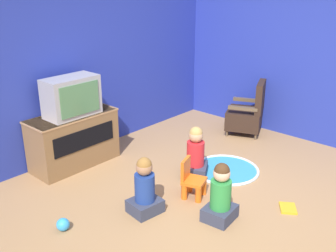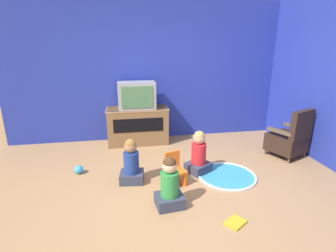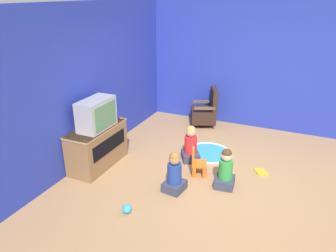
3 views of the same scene
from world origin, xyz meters
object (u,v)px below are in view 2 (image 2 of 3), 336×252
child_watching_center (131,164)px  book (235,222)px  television (137,95)px  black_armchair (289,139)px  child_watching_right (170,185)px  yellow_kid_chair (175,172)px  toy_ball (79,170)px  tv_cabinet (138,125)px  child_watching_left (199,155)px

child_watching_center → book: bearing=-38.9°
television → black_armchair: bearing=-23.4°
child_watching_center → child_watching_right: (0.43, -0.69, 0.00)m
yellow_kid_chair → book: bearing=-82.4°
television → toy_ball: television is taller
black_armchair → book: black_armchair is taller
child_watching_center → toy_ball: bearing=161.7°
yellow_kid_chair → child_watching_center: size_ratio=0.71×
toy_ball → tv_cabinet: bearing=49.6°
tv_cabinet → book: (0.90, -2.69, -0.36)m
child_watching_right → toy_ball: size_ratio=4.90×
tv_cabinet → toy_ball: size_ratio=8.89×
child_watching_right → toy_ball: child_watching_right is taller
yellow_kid_chair → child_watching_center: 0.63m
yellow_kid_chair → child_watching_right: child_watching_right is taller
television → book: size_ratio=2.51×
television → child_watching_left: bearing=-58.9°
television → child_watching_right: size_ratio=1.07×
yellow_kid_chair → child_watching_center: child_watching_center is taller
tv_cabinet → child_watching_right: size_ratio=1.81×
tv_cabinet → yellow_kid_chair: tv_cabinet is taller
black_armchair → child_watching_right: bearing=1.9°
child_watching_right → toy_ball: 1.64m
toy_ball → yellow_kid_chair: bearing=-21.7°
yellow_kid_chair → toy_ball: bearing=139.0°
child_watching_left → book: bearing=-118.1°
black_armchair → yellow_kid_chair: bearing=-8.3°
television → yellow_kid_chair: television is taller
child_watching_left → child_watching_center: (-1.03, -0.12, -0.01)m
black_armchair → child_watching_center: black_armchair is taller
child_watching_right → child_watching_center: bearing=116.0°
child_watching_center → book: child_watching_center is taller
yellow_kid_chair → toy_ball: size_ratio=3.49×
yellow_kid_chair → book: size_ratio=1.67×
child_watching_left → book: size_ratio=2.41×
child_watching_left → toy_ball: bearing=140.8°
toy_ball → book: size_ratio=0.48×
child_watching_center → toy_ball: child_watching_center is taller
yellow_kid_chair → toy_ball: 1.51m
television → toy_ball: bearing=-131.4°
child_watching_left → toy_ball: size_ratio=5.03×
television → child_watching_left: 1.76m
yellow_kid_chair → child_watching_left: 0.53m
yellow_kid_chair → child_watching_right: size_ratio=0.71×
book → television: bearing=74.6°
child_watching_center → yellow_kid_chair: bearing=-8.7°
black_armchair → child_watching_center: (-2.75, -0.40, -0.06)m
black_armchair → child_watching_left: size_ratio=1.31×
tv_cabinet → television: size_ratio=1.69×
tv_cabinet → toy_ball: tv_cabinet is taller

